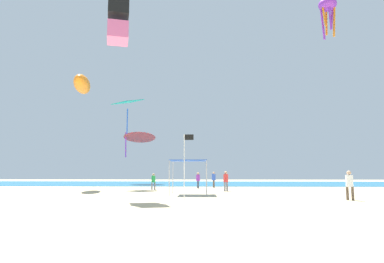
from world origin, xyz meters
TOP-DOWN VIEW (x-y plane):
  - ground at (0.00, 0.00)m, footprint 110.00×110.00m
  - ocean_strip at (0.00, 30.10)m, footprint 110.00×21.11m
  - canopy_tent at (-2.10, 5.65)m, footprint 2.81×2.95m
  - person_near_tent at (-1.57, 15.52)m, footprint 0.41×0.45m
  - person_leftmost at (1.07, 10.29)m, footprint 0.43×0.43m
  - person_central at (0.17, 17.31)m, footprint 0.42×0.47m
  - person_rightmost at (8.19, 1.11)m, footprint 0.44×0.44m
  - person_far_shore at (-5.90, 12.44)m, footprint 0.41×0.38m
  - banner_flag at (-2.07, 0.33)m, footprint 0.61×0.06m
  - kite_octopus_purple at (13.52, 16.55)m, footprint 2.75×2.75m
  - kite_box_black at (-7.14, 2.60)m, footprint 1.87×1.95m
  - kite_diamond_teal at (-9.02, 13.99)m, footprint 3.54×3.54m
  - kite_delta_red at (-10.25, 26.93)m, footprint 5.07×5.12m
  - kite_inflatable_orange at (-13.56, 12.79)m, footprint 2.85×5.60m

SIDE VIEW (x-z plane):
  - ground at x=0.00m, z-range -0.10..0.00m
  - ocean_strip at x=0.00m, z-range 0.00..0.03m
  - person_far_shore at x=-5.90m, z-range 0.14..1.75m
  - person_near_tent at x=-1.57m, z-range 0.15..1.86m
  - person_central at x=0.17m, z-range 0.15..1.93m
  - person_leftmost at x=1.07m, z-range 0.16..1.98m
  - person_rightmost at x=8.19m, z-range 0.16..2.00m
  - banner_flag at x=-2.07m, z-range 0.39..4.47m
  - canopy_tent at x=-2.10m, z-range 1.18..3.83m
  - kite_delta_red at x=-10.25m, z-range 4.99..9.21m
  - kite_diamond_teal at x=-9.02m, z-range 7.09..10.86m
  - kite_inflatable_orange at x=-13.56m, z-range 9.84..11.77m
  - kite_box_black at x=-7.14m, z-range 11.06..14.34m
  - kite_octopus_purple at x=13.52m, z-range 18.41..23.21m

